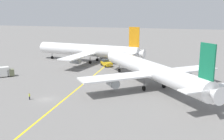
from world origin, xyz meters
TOP-DOWN VIEW (x-y plane):
  - ground_plane at (0.00, 0.00)m, footprint 600.00×600.00m
  - taxiway_stripe at (3.45, 10.00)m, footprint 11.59×119.53m
  - airliner_at_gate_left at (-10.14, 50.97)m, footprint 53.54×43.50m
  - airliner_being_pushed at (22.88, 19.93)m, footprint 42.30×46.24m
  - pushback_tug at (0.68, 44.85)m, footprint 7.47×7.84m
  - gse_catering_truck_tall at (-26.89, 16.63)m, footprint 5.80×5.85m
  - ground_crew_ramp_agent_by_cones at (-4.16, -1.50)m, footprint 0.36×0.36m

SIDE VIEW (x-z plane):
  - ground_plane at x=0.00m, z-range 0.00..0.00m
  - taxiway_stripe at x=3.45m, z-range 0.00..0.01m
  - ground_crew_ramp_agent_by_cones at x=-4.16m, z-range 0.04..1.80m
  - pushback_tug at x=0.68m, z-range -0.22..2.72m
  - gse_catering_truck_tall at x=-26.89m, z-range 0.01..3.51m
  - airliner_being_pushed at x=22.88m, z-range -2.61..13.09m
  - airliner_at_gate_left at x=-10.14m, z-range -2.79..13.30m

